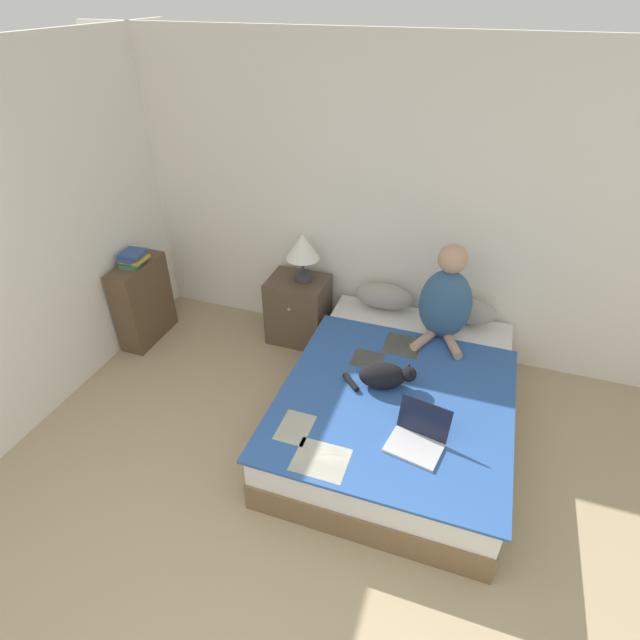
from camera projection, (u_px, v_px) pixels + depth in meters
wall_back at (394, 209)px, 4.05m from camera, size 5.47×0.05×2.55m
wall_side at (12, 256)px, 3.36m from camera, size 0.05×4.29×2.55m
bed at (398, 404)px, 3.68m from camera, size 1.56×2.08×0.44m
pillow_near at (384, 296)px, 4.30m from camera, size 0.52×0.21×0.23m
pillow_far at (465, 310)px, 4.11m from camera, size 0.52×0.21×0.23m
person_sitting at (446, 299)px, 3.81m from camera, size 0.40×0.39×0.80m
cat_tabby at (384, 375)px, 3.46m from camera, size 0.51×0.27×0.19m
laptop_open at (418, 437)px, 3.05m from camera, size 0.37×0.34×0.25m
nightstand at (298, 309)px, 4.58m from camera, size 0.52×0.44×0.62m
table_lamp at (303, 249)px, 4.23m from camera, size 0.29×0.29×0.44m
bookshelf at (143, 302)px, 4.54m from camera, size 0.22×0.58×0.77m
book_stack_top at (133, 258)px, 4.29m from camera, size 0.20×0.25×0.11m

